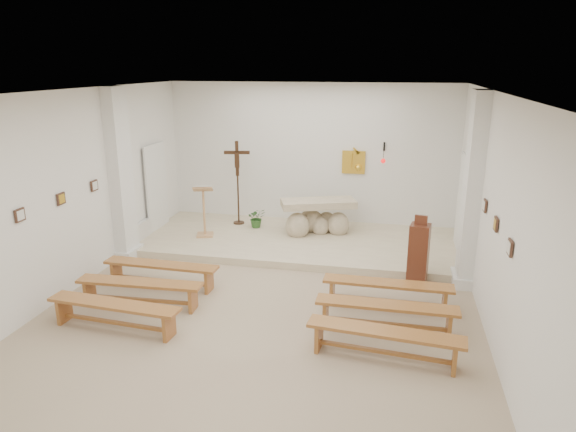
% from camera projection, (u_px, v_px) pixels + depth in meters
% --- Properties ---
extents(ground, '(7.00, 10.00, 0.00)m').
position_uv_depth(ground, '(258.00, 316.00, 8.27)').
color(ground, tan).
rests_on(ground, ground).
extents(wall_left, '(0.02, 10.00, 3.50)m').
position_uv_depth(wall_left, '(52.00, 200.00, 8.46)').
color(wall_left, white).
rests_on(wall_left, ground).
extents(wall_right, '(0.02, 10.00, 3.50)m').
position_uv_depth(wall_right, '(500.00, 226.00, 7.08)').
color(wall_right, white).
rests_on(wall_right, ground).
extents(wall_back, '(7.00, 0.02, 3.50)m').
position_uv_depth(wall_back, '(310.00, 156.00, 12.45)').
color(wall_back, white).
rests_on(wall_back, ground).
extents(ceiling, '(7.00, 10.00, 0.02)m').
position_uv_depth(ceiling, '(254.00, 94.00, 7.28)').
color(ceiling, silver).
rests_on(ceiling, wall_back).
extents(sanctuary_platform, '(6.98, 3.00, 0.15)m').
position_uv_depth(sanctuary_platform, '(299.00, 241.00, 11.53)').
color(sanctuary_platform, beige).
rests_on(sanctuary_platform, ground).
extents(pilaster_left, '(0.26, 0.55, 3.50)m').
position_uv_depth(pilaster_left, '(121.00, 175.00, 10.31)').
color(pilaster_left, white).
rests_on(pilaster_left, ground).
extents(pilaster_right, '(0.26, 0.55, 3.50)m').
position_uv_depth(pilaster_right, '(472.00, 192.00, 8.98)').
color(pilaster_right, white).
rests_on(pilaster_right, ground).
extents(gold_wall_relief, '(0.55, 0.04, 0.55)m').
position_uv_depth(gold_wall_relief, '(354.00, 162.00, 12.25)').
color(gold_wall_relief, gold).
rests_on(gold_wall_relief, wall_back).
extents(sanctuary_lamp, '(0.11, 0.36, 0.44)m').
position_uv_depth(sanctuary_lamp, '(383.00, 159.00, 11.83)').
color(sanctuary_lamp, black).
rests_on(sanctuary_lamp, wall_back).
extents(station_frame_left_front, '(0.03, 0.20, 0.20)m').
position_uv_depth(station_frame_left_front, '(20.00, 215.00, 7.71)').
color(station_frame_left_front, '#41281C').
rests_on(station_frame_left_front, wall_left).
extents(station_frame_left_mid, '(0.03, 0.20, 0.20)m').
position_uv_depth(station_frame_left_mid, '(61.00, 199.00, 8.65)').
color(station_frame_left_mid, '#41281C').
rests_on(station_frame_left_mid, wall_left).
extents(station_frame_left_rear, '(0.03, 0.20, 0.20)m').
position_uv_depth(station_frame_left_rear, '(94.00, 186.00, 9.59)').
color(station_frame_left_rear, '#41281C').
rests_on(station_frame_left_rear, wall_left).
extents(station_frame_right_front, '(0.03, 0.20, 0.20)m').
position_uv_depth(station_frame_right_front, '(510.00, 248.00, 6.34)').
color(station_frame_right_front, '#41281C').
rests_on(station_frame_right_front, wall_right).
extents(station_frame_right_mid, '(0.03, 0.20, 0.20)m').
position_uv_depth(station_frame_right_mid, '(496.00, 224.00, 7.28)').
color(station_frame_right_mid, '#41281C').
rests_on(station_frame_right_mid, wall_right).
extents(station_frame_right_rear, '(0.03, 0.20, 0.20)m').
position_uv_depth(station_frame_right_rear, '(485.00, 206.00, 8.22)').
color(station_frame_right_rear, '#41281C').
rests_on(station_frame_right_rear, wall_right).
extents(radiator_left, '(0.10, 0.85, 0.52)m').
position_uv_depth(radiator_left, '(141.00, 234.00, 11.40)').
color(radiator_left, silver).
rests_on(radiator_left, ground).
extents(radiator_right, '(0.10, 0.85, 0.52)m').
position_uv_depth(radiator_right, '(463.00, 257.00, 10.05)').
color(radiator_right, silver).
rests_on(radiator_right, ground).
extents(altar, '(1.79, 1.17, 0.86)m').
position_uv_depth(altar, '(317.00, 219.00, 11.78)').
color(altar, beige).
rests_on(altar, sanctuary_platform).
extents(lectern, '(0.51, 0.46, 1.21)m').
position_uv_depth(lectern, '(204.00, 211.00, 11.50)').
color(lectern, tan).
rests_on(lectern, sanctuary_platform).
extents(crucifix_stand, '(0.61, 0.27, 2.02)m').
position_uv_depth(crucifix_stand, '(238.00, 177.00, 12.25)').
color(crucifix_stand, '#361F11').
rests_on(crucifix_stand, sanctuary_platform).
extents(potted_plant, '(0.54, 0.51, 0.47)m').
position_uv_depth(potted_plant, '(257.00, 218.00, 12.22)').
color(potted_plant, '#2B5B24').
rests_on(potted_plant, sanctuary_platform).
extents(donation_pedestal, '(0.41, 0.41, 1.30)m').
position_uv_depth(donation_pedestal, '(419.00, 253.00, 9.39)').
color(donation_pedestal, '#572819').
rests_on(donation_pedestal, ground).
extents(bench_left_front, '(2.14, 0.40, 0.45)m').
position_uv_depth(bench_left_front, '(161.00, 269.00, 9.28)').
color(bench_left_front, '#A55D2F').
rests_on(bench_left_front, ground).
extents(bench_right_front, '(2.13, 0.37, 0.45)m').
position_uv_depth(bench_right_front, '(388.00, 288.00, 8.48)').
color(bench_right_front, '#A55D2F').
rests_on(bench_right_front, ground).
extents(bench_left_second, '(2.14, 0.42, 0.45)m').
position_uv_depth(bench_left_second, '(140.00, 288.00, 8.52)').
color(bench_left_second, '#A55D2F').
rests_on(bench_left_second, ground).
extents(bench_right_second, '(2.13, 0.35, 0.45)m').
position_uv_depth(bench_right_second, '(386.00, 311.00, 7.72)').
color(bench_right_second, '#A55D2F').
rests_on(bench_right_second, ground).
extents(bench_left_third, '(2.15, 0.50, 0.45)m').
position_uv_depth(bench_left_third, '(114.00, 309.00, 7.76)').
color(bench_left_third, '#A55D2F').
rests_on(bench_left_third, ground).
extents(bench_right_third, '(2.15, 0.55, 0.45)m').
position_uv_depth(bench_right_third, '(385.00, 338.00, 6.96)').
color(bench_right_third, '#A55D2F').
rests_on(bench_right_third, ground).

